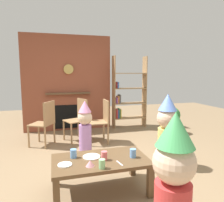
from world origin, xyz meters
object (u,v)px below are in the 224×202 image
at_px(paper_cup_center, 73,153).
at_px(dining_chair_middle, 79,117).
at_px(potted_plant_tall, 172,117).
at_px(bookshelf, 127,96).
at_px(paper_cup_far_left, 133,153).
at_px(child_by_the_chairs, 85,125).
at_px(child_in_pink, 167,129).
at_px(child_with_cone_hat, 173,184).
at_px(birthday_cake_slice, 90,163).
at_px(paper_plate_rear, 65,165).
at_px(paper_plate_front, 92,157).
at_px(dining_chair_left, 45,121).
at_px(paper_cup_near_left, 104,156).
at_px(dining_chair_right, 102,119).
at_px(paper_cup_near_right, 102,164).
at_px(coffee_table, 101,164).

height_order(paper_cup_center, dining_chair_middle, dining_chair_middle).
bearing_deg(potted_plant_tall, bookshelf, 134.25).
distance_m(paper_cup_far_left, potted_plant_tall, 2.78).
relative_size(paper_cup_center, potted_plant_tall, 0.17).
bearing_deg(dining_chair_middle, child_by_the_chairs, 69.88).
bearing_deg(paper_cup_center, child_in_pink, 10.77).
bearing_deg(paper_cup_far_left, child_with_cone_hat, -94.43).
xyz_separation_m(birthday_cake_slice, child_with_cone_hat, (0.48, -0.92, 0.17)).
bearing_deg(paper_plate_rear, paper_plate_front, 23.40).
height_order(paper_plate_front, child_with_cone_hat, child_with_cone_hat).
bearing_deg(potted_plant_tall, child_by_the_chairs, -163.30).
bearing_deg(dining_chair_left, bookshelf, -125.84).
height_order(child_by_the_chairs, dining_chair_left, child_by_the_chairs).
bearing_deg(child_by_the_chairs, paper_cup_center, -14.26).
bearing_deg(child_in_pink, child_with_cone_hat, 41.65).
bearing_deg(potted_plant_tall, child_in_pink, -123.96).
xyz_separation_m(paper_cup_near_left, potted_plant_tall, (2.20, 2.07, -0.08)).
height_order(bookshelf, paper_plate_front, bookshelf).
xyz_separation_m(paper_plate_front, paper_plate_rear, (-0.33, -0.14, 0.00)).
xyz_separation_m(child_with_cone_hat, child_in_pink, (0.82, 1.49, -0.02)).
distance_m(paper_cup_center, dining_chair_right, 1.84).
distance_m(paper_plate_front, paper_plate_rear, 0.36).
height_order(child_by_the_chairs, potted_plant_tall, child_by_the_chairs).
bearing_deg(bookshelf, paper_plate_front, -117.75).
relative_size(dining_chair_left, dining_chair_right, 1.00).
height_order(paper_cup_near_right, child_with_cone_hat, child_with_cone_hat).
height_order(paper_cup_near_right, dining_chair_middle, dining_chair_middle).
bearing_deg(paper_cup_center, paper_plate_front, -11.36).
xyz_separation_m(child_by_the_chairs, potted_plant_tall, (2.21, 0.66, -0.11)).
bearing_deg(coffee_table, birthday_cake_slice, -133.44).
bearing_deg(potted_plant_tall, coffee_table, -137.77).
relative_size(paper_cup_far_left, paper_plate_front, 0.50).
bearing_deg(birthday_cake_slice, paper_plate_front, 76.12).
bearing_deg(paper_plate_rear, birthday_cake_slice, -21.00).
relative_size(birthday_cake_slice, child_in_pink, 0.09).
relative_size(paper_cup_near_right, dining_chair_right, 0.12).
bearing_deg(child_in_pink, paper_cup_center, -8.72).
bearing_deg(birthday_cake_slice, paper_cup_far_left, 10.58).
relative_size(paper_cup_near_left, child_with_cone_hat, 0.09).
relative_size(dining_chair_left, dining_chair_middle, 1.00).
bearing_deg(bookshelf, child_by_the_chairs, -131.68).
bearing_deg(child_by_the_chairs, paper_cup_far_left, 15.72).
height_order(bookshelf, dining_chair_middle, bookshelf).
height_order(paper_cup_far_left, child_with_cone_hat, child_with_cone_hat).
relative_size(paper_cup_near_left, child_in_pink, 0.09).
bearing_deg(child_by_the_chairs, birthday_cake_slice, -5.78).
bearing_deg(child_in_pink, paper_cup_near_left, 2.48).
bearing_deg(paper_plate_front, bookshelf, 62.25).
distance_m(bookshelf, dining_chair_middle, 1.63).
height_order(paper_cup_far_left, child_in_pink, child_in_pink).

